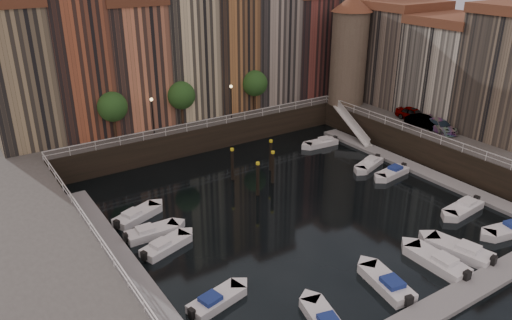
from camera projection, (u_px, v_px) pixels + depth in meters
ground at (290, 206)px, 46.37m from camera, size 200.00×200.00×0.00m
quay_far at (172, 117)px, 65.77m from camera, size 80.00×20.00×3.00m
quay_right at (492, 139)px, 58.39m from camera, size 20.00×36.00×3.00m
dock_left at (125, 265)px, 37.36m from camera, size 2.00×28.00×0.35m
dock_right at (416, 168)px, 53.72m from camera, size 2.00×28.00×0.35m
dock_near at (443, 305)px, 33.24m from camera, size 30.00×2.00×0.35m
mountains at (40, 7)px, 128.67m from camera, size 145.00×100.00×18.00m
far_terrace at (200, 45)px, 61.80m from camera, size 48.70×10.30×17.50m
right_terrace at (452, 63)px, 58.92m from camera, size 9.30×24.30×14.00m
corner_tower at (349, 49)px, 63.61m from camera, size 5.20×5.20×13.80m
promenade_trees at (187, 95)px, 57.10m from camera, size 21.20×3.20×5.20m
street_lamps at (193, 102)px, 56.77m from camera, size 10.36×0.36×4.18m
railings at (261, 151)px, 48.64m from camera, size 36.08×34.04×0.52m
gangway at (352, 124)px, 61.94m from camera, size 2.78×8.32×3.73m
mooring_pilings at (258, 167)px, 50.50m from camera, size 4.99×4.72×3.78m
boat_left_1 at (216, 301)px, 33.38m from camera, size 4.51×2.46×1.01m
boat_left_2 at (165, 246)px, 39.48m from camera, size 4.57×2.83×1.03m
boat_left_3 at (151, 232)px, 41.37m from camera, size 4.59×1.75×1.05m
boat_left_4 at (137, 216)px, 43.91m from camera, size 4.77×3.21×1.08m
boat_right_0 at (509, 230)px, 41.71m from camera, size 4.64×2.47×1.04m
boat_right_1 at (464, 208)px, 45.17m from camera, size 4.74×2.11×1.07m
boat_right_2 at (393, 172)px, 52.38m from camera, size 4.41×2.09×0.99m
boat_right_3 at (369, 164)px, 54.43m from camera, size 4.42×2.79×0.99m
boat_right_4 at (322, 143)px, 60.35m from camera, size 4.41×1.88×1.00m
boat_near_1 at (387, 284)px, 35.00m from camera, size 2.54×5.00×1.12m
boat_near_2 at (438, 262)px, 37.38m from camera, size 1.91×5.22×1.20m
boat_near_3 at (461, 251)px, 38.77m from camera, size 2.91×5.37×1.20m
car_a at (414, 115)px, 59.28m from camera, size 2.15×4.65×1.54m
car_b at (424, 122)px, 56.97m from camera, size 2.49×4.44×1.39m
car_c at (440, 126)px, 55.79m from camera, size 2.74×4.82×1.32m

